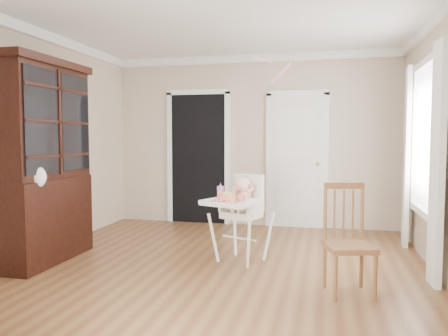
% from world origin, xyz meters
% --- Properties ---
extents(floor, '(5.00, 5.00, 0.00)m').
position_xyz_m(floor, '(0.00, 0.00, 0.00)').
color(floor, brown).
rests_on(floor, ground).
extents(ceiling, '(5.00, 5.00, 0.00)m').
position_xyz_m(ceiling, '(0.00, 0.00, 2.70)').
color(ceiling, white).
rests_on(ceiling, wall_back).
extents(wall_back, '(4.50, 0.00, 4.50)m').
position_xyz_m(wall_back, '(0.00, 2.50, 1.35)').
color(wall_back, '#C1AF97').
rests_on(wall_back, floor).
extents(wall_left, '(0.00, 5.00, 5.00)m').
position_xyz_m(wall_left, '(-2.25, 0.00, 1.35)').
color(wall_left, '#C1AF97').
rests_on(wall_left, floor).
extents(crown_molding, '(4.50, 5.00, 0.12)m').
position_xyz_m(crown_molding, '(0.00, 0.00, 2.64)').
color(crown_molding, white).
rests_on(crown_molding, ceiling).
extents(doorway, '(1.06, 0.05, 2.22)m').
position_xyz_m(doorway, '(-0.90, 2.48, 1.11)').
color(doorway, black).
rests_on(doorway, wall_back).
extents(closet_door, '(0.96, 0.09, 2.13)m').
position_xyz_m(closet_door, '(0.70, 2.48, 1.02)').
color(closet_door, white).
rests_on(closet_door, wall_back).
extents(window_right, '(0.13, 1.84, 2.30)m').
position_xyz_m(window_right, '(2.18, 0.80, 1.29)').
color(window_right, white).
rests_on(window_right, wall_right).
extents(high_chair, '(0.79, 0.87, 1.00)m').
position_xyz_m(high_chair, '(0.21, 0.41, 0.62)').
color(high_chair, white).
rests_on(high_chair, floor).
extents(baby, '(0.26, 0.27, 0.41)m').
position_xyz_m(baby, '(0.22, 0.43, 0.75)').
color(baby, beige).
rests_on(baby, high_chair).
extents(cake, '(0.24, 0.24, 0.11)m').
position_xyz_m(cake, '(0.10, 0.16, 0.75)').
color(cake, silver).
rests_on(cake, high_chair).
extents(sippy_cup, '(0.08, 0.08, 0.20)m').
position_xyz_m(sippy_cup, '(-0.02, 0.38, 0.78)').
color(sippy_cup, pink).
rests_on(sippy_cup, high_chair).
extents(china_cabinet, '(0.60, 1.34, 2.26)m').
position_xyz_m(china_cabinet, '(-1.99, -0.09, 1.13)').
color(china_cabinet, black).
rests_on(china_cabinet, floor).
extents(dining_chair, '(0.49, 0.49, 0.99)m').
position_xyz_m(dining_chair, '(1.34, -0.38, 0.46)').
color(dining_chair, brown).
rests_on(dining_chair, floor).
extents(streamer, '(0.30, 0.42, 0.15)m').
position_xyz_m(streamer, '(0.40, 0.59, 2.29)').
color(streamer, pink).
rests_on(streamer, ceiling).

